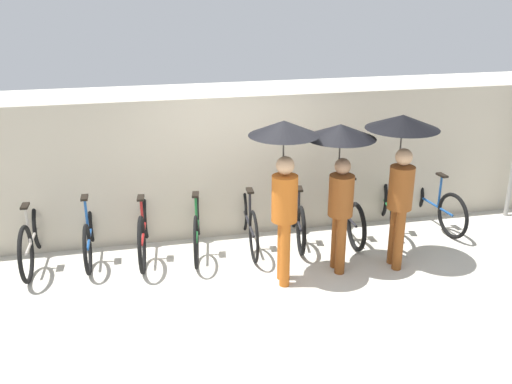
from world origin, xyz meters
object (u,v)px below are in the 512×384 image
Objects in this scene: parked_bicycle_4 at (248,220)px; pedestrian_center at (341,161)px; parked_bicycle_5 at (297,216)px; pedestrian_trailing at (402,152)px; parked_bicycle_2 at (144,227)px; parked_bicycle_3 at (197,224)px; parked_bicycle_1 at (90,232)px; parked_bicycle_7 at (389,206)px; parked_bicycle_6 at (345,212)px; parked_bicycle_8 at (431,202)px; pedestrian_leading at (284,164)px; parked_bicycle_0 at (33,236)px.

pedestrian_center is (0.99, -0.95, 1.11)m from parked_bicycle_4.
parked_bicycle_5 is at bearing -85.63° from parked_bicycle_4.
pedestrian_trailing is (0.79, -0.06, 0.08)m from pedestrian_center.
pedestrian_center is (0.26, -0.96, 1.13)m from parked_bicycle_5.
parked_bicycle_2 is 1.04× the size of parked_bicycle_3.
pedestrian_center is (2.47, -0.98, 1.09)m from parked_bicycle_2.
parked_bicycle_7 is at bearing -89.53° from parked_bicycle_1.
parked_bicycle_1 is 0.92× the size of parked_bicycle_4.
parked_bicycle_7 is at bearing -80.14° from parked_bicycle_3.
parked_bicycle_6 is (1.47, -0.01, -0.01)m from parked_bicycle_4.
pedestrian_leading is (-2.73, -1.22, 1.19)m from parked_bicycle_8.
parked_bicycle_7 is at bearing -83.88° from parked_bicycle_6.
parked_bicycle_8 reaches higher than parked_bicycle_4.
parked_bicycle_6 is (2.95, -0.04, -0.03)m from parked_bicycle_2.
parked_bicycle_2 is 3.69m from parked_bicycle_7.
parked_bicycle_5 is 1.47m from parked_bicycle_7.
parked_bicycle_8 is 3.22m from pedestrian_leading.
parked_bicycle_3 is at bearing -87.46° from parked_bicycle_2.
parked_bicycle_8 is at bearing 29.38° from pedestrian_leading.
pedestrian_center is 0.95× the size of pedestrian_trailing.
pedestrian_center is (3.21, -1.05, 1.13)m from parked_bicycle_1.
parked_bicycle_5 is at bearing -80.38° from parked_bicycle_3.
pedestrian_center reaches higher than parked_bicycle_6.
pedestrian_trailing is (-0.42, -1.06, 1.21)m from parked_bicycle_7.
parked_bicycle_7 is (1.47, 0.03, 0.01)m from parked_bicycle_5.
parked_bicycle_8 is (4.42, 0.07, -0.04)m from parked_bicycle_2.
parked_bicycle_3 is (2.21, -0.07, -0.01)m from parked_bicycle_0.
parked_bicycle_4 is 0.74m from parked_bicycle_5.
parked_bicycle_3 is 0.86× the size of pedestrian_leading.
parked_bicycle_1 reaches higher than parked_bicycle_2.
parked_bicycle_4 is 1.03× the size of parked_bicycle_7.
pedestrian_trailing is (1.58, 0.10, 0.03)m from pedestrian_leading.
parked_bicycle_8 is at bearing 48.59° from pedestrian_trailing.
parked_bicycle_0 is 1.01× the size of parked_bicycle_7.
parked_bicycle_1 is at bearing -85.10° from parked_bicycle_0.
parked_bicycle_0 is 1.47m from parked_bicycle_2.
pedestrian_center reaches higher than parked_bicycle_4.
parked_bicycle_6 is 1.54m from pedestrian_center.
parked_bicycle_5 is (2.95, -0.08, 0.01)m from parked_bicycle_1.
parked_bicycle_2 is (1.47, -0.03, 0.01)m from parked_bicycle_0.
parked_bicycle_4 is 2.21m from parked_bicycle_7.
parked_bicycle_2 is 0.74m from parked_bicycle_3.
pedestrian_trailing reaches higher than parked_bicycle_0.
parked_bicycle_5 is 0.94× the size of parked_bicycle_7.
pedestrian_leading is (1.69, -1.14, 1.15)m from parked_bicycle_2.
pedestrian_center is at bearing 155.16° from parked_bicycle_6.
parked_bicycle_1 is at bearing 169.14° from pedestrian_trailing.
pedestrian_leading reaches higher than parked_bicycle_8.
pedestrian_leading is 0.80m from pedestrian_center.
parked_bicycle_2 is 2.21m from parked_bicycle_5.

